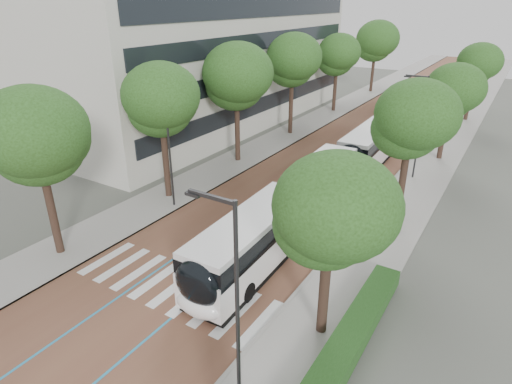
# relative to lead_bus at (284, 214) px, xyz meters

# --- Properties ---
(ground) EXTENTS (160.00, 160.00, 0.00)m
(ground) POSITION_rel_lead_bus_xyz_m (-2.52, -8.15, -1.63)
(ground) COLOR #51544C
(ground) RESTS_ON ground
(road) EXTENTS (11.00, 140.00, 0.02)m
(road) POSITION_rel_lead_bus_xyz_m (-2.52, 31.85, -1.62)
(road) COLOR brown
(road) RESTS_ON ground
(sidewalk_left) EXTENTS (4.00, 140.00, 0.12)m
(sidewalk_left) POSITION_rel_lead_bus_xyz_m (-10.02, 31.85, -1.57)
(sidewalk_left) COLOR #989490
(sidewalk_left) RESTS_ON ground
(sidewalk_right) EXTENTS (4.00, 140.00, 0.12)m
(sidewalk_right) POSITION_rel_lead_bus_xyz_m (4.98, 31.85, -1.57)
(sidewalk_right) COLOR #989490
(sidewalk_right) RESTS_ON ground
(kerb_left) EXTENTS (0.20, 140.00, 0.14)m
(kerb_left) POSITION_rel_lead_bus_xyz_m (-8.12, 31.85, -1.57)
(kerb_left) COLOR gray
(kerb_left) RESTS_ON ground
(kerb_right) EXTENTS (0.20, 140.00, 0.14)m
(kerb_right) POSITION_rel_lead_bus_xyz_m (3.08, 31.85, -1.57)
(kerb_right) COLOR gray
(kerb_right) RESTS_ON ground
(zebra_crossing) EXTENTS (10.55, 3.60, 0.01)m
(zebra_crossing) POSITION_rel_lead_bus_xyz_m (-2.32, -7.15, -1.60)
(zebra_crossing) COLOR silver
(zebra_crossing) RESTS_ON ground
(lane_line_left) EXTENTS (0.12, 126.00, 0.01)m
(lane_line_left) POSITION_rel_lead_bus_xyz_m (-4.12, 31.85, -1.60)
(lane_line_left) COLOR teal
(lane_line_left) RESTS_ON road
(lane_line_right) EXTENTS (0.12, 126.00, 0.01)m
(lane_line_right) POSITION_rel_lead_bus_xyz_m (-0.92, 31.85, -1.60)
(lane_line_right) COLOR teal
(lane_line_right) RESTS_ON road
(office_building) EXTENTS (18.11, 40.00, 14.00)m
(office_building) POSITION_rel_lead_bus_xyz_m (-22.00, 19.85, 5.37)
(office_building) COLOR #B8B6AA
(office_building) RESTS_ON ground
(hedge) EXTENTS (1.20, 14.00, 0.80)m
(hedge) POSITION_rel_lead_bus_xyz_m (6.58, -8.15, -1.11)
(hedge) COLOR #1B3E15
(hedge) RESTS_ON sidewalk_right
(streetlight_near) EXTENTS (1.82, 0.20, 8.00)m
(streetlight_near) POSITION_rel_lead_bus_xyz_m (4.10, -11.15, 3.19)
(streetlight_near) COLOR #29292B
(streetlight_near) RESTS_ON sidewalk_right
(streetlight_far) EXTENTS (1.82, 0.20, 8.00)m
(streetlight_far) POSITION_rel_lead_bus_xyz_m (4.10, 13.85, 3.19)
(streetlight_far) COLOR #29292B
(streetlight_far) RESTS_ON sidewalk_right
(lamp_post_left) EXTENTS (0.14, 0.14, 8.00)m
(lamp_post_left) POSITION_rel_lead_bus_xyz_m (-8.62, -0.15, 2.49)
(lamp_post_left) COLOR #29292B
(lamp_post_left) RESTS_ON sidewalk_left
(trees_left) EXTENTS (6.33, 60.86, 9.97)m
(trees_left) POSITION_rel_lead_bus_xyz_m (-10.02, 19.42, 5.40)
(trees_left) COLOR black
(trees_left) RESTS_ON ground
(trees_right) EXTENTS (4.94, 46.86, 8.62)m
(trees_right) POSITION_rel_lead_bus_xyz_m (5.18, 14.09, 4.41)
(trees_right) COLOR black
(trees_right) RESTS_ON ground
(lead_bus) EXTENTS (3.09, 18.47, 3.20)m
(lead_bus) POSITION_rel_lead_bus_xyz_m (0.00, 0.00, 0.00)
(lead_bus) COLOR black
(lead_bus) RESTS_ON ground
(bus_queued_0) EXTENTS (2.73, 12.44, 3.20)m
(bus_queued_0) POSITION_rel_lead_bus_xyz_m (0.12, 15.76, -0.00)
(bus_queued_0) COLOR white
(bus_queued_0) RESTS_ON ground
(bus_queued_1) EXTENTS (2.82, 12.45, 3.20)m
(bus_queued_1) POSITION_rel_lead_bus_xyz_m (0.16, 29.32, -0.00)
(bus_queued_1) COLOR white
(bus_queued_1) RESTS_ON ground
(bus_queued_2) EXTENTS (2.79, 12.45, 3.20)m
(bus_queued_2) POSITION_rel_lead_bus_xyz_m (0.41, 42.60, -0.00)
(bus_queued_2) COLOR white
(bus_queued_2) RESTS_ON ground
(bus_queued_3) EXTENTS (2.97, 12.48, 3.20)m
(bus_queued_3) POSITION_rel_lead_bus_xyz_m (0.37, 55.69, -0.00)
(bus_queued_3) COLOR white
(bus_queued_3) RESTS_ON ground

